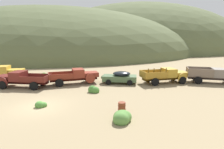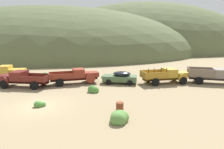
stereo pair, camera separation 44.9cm
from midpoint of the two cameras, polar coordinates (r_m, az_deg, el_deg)
The scene contains 14 objects.
ground_plane at distance 17.84m, azimuth -20.44°, elevation -8.80°, with size 300.00×300.00×0.00m, color #998460.
hill_far_left at distance 77.91m, azimuth -15.80°, elevation 6.42°, with size 103.66×79.25×32.76m, color #56603D.
hill_far_right at distance 97.70m, azimuth 8.86°, elevation 7.58°, with size 96.51×84.41×42.60m, color #56603D.
truck_faded_yellow at distance 30.86m, azimuth -28.80°, elevation 0.67°, with size 6.60×3.25×1.89m.
truck_oxblood at distance 25.10m, azimuth -25.05°, elevation -1.09°, with size 6.32×2.88×1.89m.
truck_rust_red at distance 24.79m, azimuth -9.68°, elevation -0.33°, with size 6.40×3.73×1.89m.
car_weathered_green at distance 24.47m, azimuth 2.57°, elevation -0.78°, with size 4.70×2.48×1.57m.
truck_mustard at distance 25.67m, azimuth 16.86°, elevation -0.27°, with size 6.39×3.48×2.16m.
truck_primer_gray at distance 27.84m, azimuth 29.27°, elevation -0.32°, with size 6.60×3.63×1.91m.
oil_drum_foreground at distance 15.31m, azimuth 3.17°, elevation -9.74°, with size 0.62×0.62×0.84m.
bush_back_edge at distance 13.83m, azimuth 3.06°, elevation -12.78°, with size 1.35×1.56×0.99m.
bush_lone_scrub at distance 30.03m, azimuth -18.75°, elevation -0.28°, with size 0.91×0.83×0.91m.
bush_between_trucks at distance 17.67m, azimuth -19.96°, elevation -8.37°, with size 0.98×0.76×0.67m.
bush_near_barrel at distance 20.84m, azimuth -4.89°, elevation -4.60°, with size 1.24×1.11×0.93m.
Camera 2 is at (6.52, -15.62, 5.87)m, focal length 30.82 mm.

